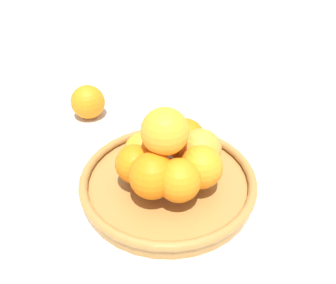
{
  "coord_description": "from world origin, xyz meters",
  "views": [
    {
      "loc": [
        -0.19,
        -0.4,
        0.42
      ],
      "look_at": [
        0.0,
        0.0,
        0.1
      ],
      "focal_mm": 35.0,
      "sensor_mm": 36.0,
      "label": 1
    }
  ],
  "objects": [
    {
      "name": "stray_orange",
      "position": [
        -0.06,
        0.31,
        0.04
      ],
      "size": [
        0.08,
        0.08,
        0.08
      ],
      "primitive_type": "sphere",
      "color": "orange",
      "rests_on": "ground_plane"
    },
    {
      "name": "ground_plane",
      "position": [
        0.0,
        0.0,
        0.0
      ],
      "size": [
        4.0,
        4.0,
        0.0
      ],
      "primitive_type": "plane",
      "color": "beige"
    },
    {
      "name": "orange_pile",
      "position": [
        0.0,
        -0.0,
        0.08
      ],
      "size": [
        0.19,
        0.18,
        0.14
      ],
      "color": "orange",
      "rests_on": "fruit_bowl"
    },
    {
      "name": "fruit_bowl",
      "position": [
        0.0,
        0.0,
        0.02
      ],
      "size": [
        0.32,
        0.32,
        0.03
      ],
      "color": "#A57238",
      "rests_on": "ground_plane"
    }
  ]
}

